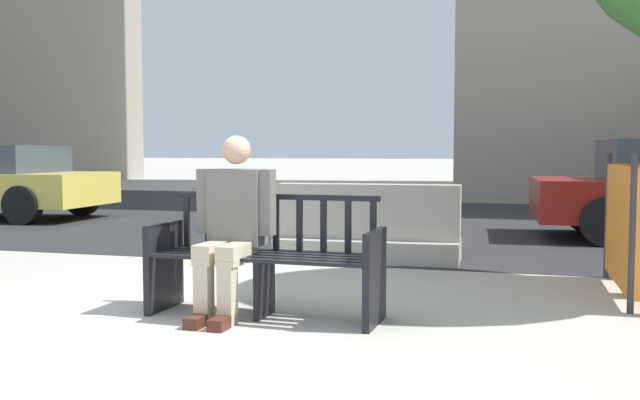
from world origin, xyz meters
TOP-DOWN VIEW (x-y plane):
  - ground_plane at (0.00, 0.00)m, footprint 200.00×200.00m
  - street_asphalt at (0.00, 8.70)m, footprint 120.00×12.00m
  - street_bench at (0.48, 0.36)m, footprint 1.71×0.59m
  - seated_person at (0.25, 0.31)m, footprint 0.58×0.73m
  - jersey_barrier_centre at (0.66, 3.15)m, footprint 2.02×0.75m

SIDE VIEW (x-z plane):
  - ground_plane at x=0.00m, z-range 0.00..0.00m
  - street_asphalt at x=0.00m, z-range 0.00..0.01m
  - jersey_barrier_centre at x=0.66m, z-range -0.08..0.76m
  - street_bench at x=0.48m, z-range -0.04..0.84m
  - seated_person at x=0.25m, z-range 0.03..1.35m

